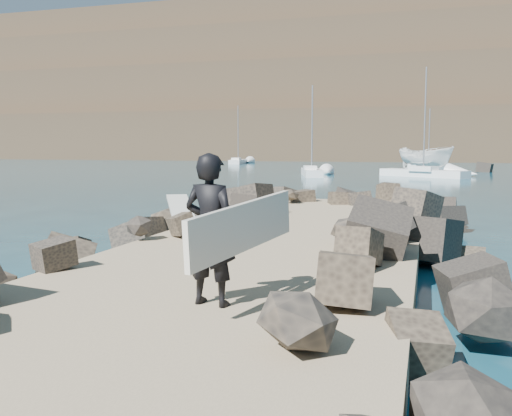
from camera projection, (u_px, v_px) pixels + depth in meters
The scene contains 13 objects.
ground at pixel (270, 274), 12.02m from camera, with size 800.00×800.00×0.00m, color #0F384C.
jetty at pixel (240, 281), 10.08m from camera, with size 6.00×26.00×0.60m, color #8C7759.
riprap_left at pixel (110, 256), 11.37m from camera, with size 2.60×22.00×1.00m, color black.
riprap_right at pixel (410, 275), 9.71m from camera, with size 2.60×22.00×1.00m, color black.
headland at pixel (455, 99), 159.78m from camera, with size 360.00×140.00×32.00m, color #2D4919.
surfboard_resting at pixel (181, 213), 14.12m from camera, with size 0.53×2.14×0.07m, color beige.
boat_imported at pixel (426, 158), 66.66m from camera, with size 2.69×7.14×2.76m, color white.
surfer_with_board at pixel (215, 229), 7.37m from camera, with size 1.16×2.42×1.99m.
sailboat_b at pixel (428, 166), 69.16m from camera, with size 4.76×5.57×7.39m.
sailboat_a at pixel (311, 172), 52.11m from camera, with size 3.32×7.05×8.34m.
sailboat_c at pixel (423, 173), 50.56m from camera, with size 7.85×5.95×9.75m.
sailboat_e at pixel (238, 162), 89.90m from camera, with size 2.80×7.87×9.23m.
headland_buildings at pixel (487, 26), 148.47m from camera, with size 137.50×30.50×5.00m.
Camera 1 is at (3.12, -11.38, 2.67)m, focal length 40.00 mm.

